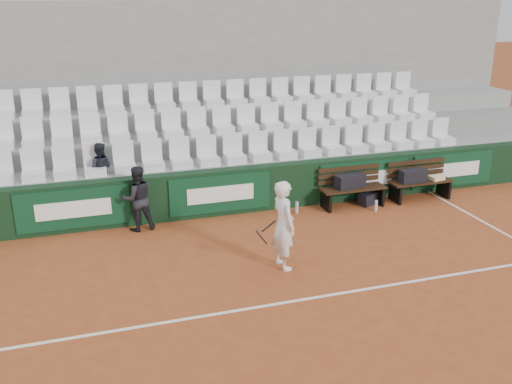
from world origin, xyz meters
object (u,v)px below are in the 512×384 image
object	(u,v)px
sports_bag_right	(413,176)
sports_bag_ground	(368,199)
bench_left	(352,197)
spectator_c	(98,148)
water_bottle_far	(376,206)
bench_right	(420,190)
tennis_player	(283,225)
ball_kid	(137,198)
sports_bag_left	(350,181)
water_bottle_near	(297,207)

from	to	relation	value
sports_bag_right	sports_bag_ground	distance (m)	1.18
bench_left	spectator_c	world-z (taller)	spectator_c
water_bottle_far	spectator_c	world-z (taller)	spectator_c
bench_left	bench_right	bearing A→B (deg)	-1.00
bench_left	sports_bag_right	bearing A→B (deg)	-1.42
tennis_player	ball_kid	distance (m)	3.31
bench_right	tennis_player	size ratio (longest dim) A/B	0.94
sports_bag_left	water_bottle_far	world-z (taller)	sports_bag_left
bench_left	spectator_c	xyz separation A→B (m)	(-5.38, 0.98, 1.33)
sports_bag_right	water_bottle_near	world-z (taller)	sports_bag_right
water_bottle_near	tennis_player	size ratio (longest dim) A/B	0.16
sports_bag_right	tennis_player	distance (m)	4.64
sports_bag_ground	ball_kid	size ratio (longest dim) A/B	0.33
bench_left	tennis_player	size ratio (longest dim) A/B	0.94
water_bottle_near	water_bottle_far	distance (m)	1.76
bench_right	sports_bag_ground	world-z (taller)	bench_right
bench_left	sports_bag_ground	bearing A→B (deg)	2.27
water_bottle_near	spectator_c	distance (m)	4.39
water_bottle_near	ball_kid	world-z (taller)	ball_kid
water_bottle_far	ball_kid	xyz separation A→B (m)	(-5.12, 0.53, 0.55)
bench_left	ball_kid	size ratio (longest dim) A/B	1.11
sports_bag_right	spectator_c	distance (m)	7.01
sports_bag_ground	water_bottle_near	world-z (taller)	sports_bag_ground
tennis_player	water_bottle_far	bearing A→B (deg)	33.64
bench_left	water_bottle_near	size ratio (longest dim) A/B	5.81
sports_bag_right	sports_bag_left	bearing A→B (deg)	176.94
water_bottle_near	ball_kid	bearing A→B (deg)	178.18
sports_bag_left	sports_bag_ground	xyz separation A→B (m)	(0.47, -0.03, -0.46)
sports_bag_ground	spectator_c	bearing A→B (deg)	170.57
sports_bag_right	spectator_c	bearing A→B (deg)	171.60
ball_kid	bench_right	bearing A→B (deg)	171.39
sports_bag_ground	tennis_player	size ratio (longest dim) A/B	0.27
water_bottle_far	sports_bag_left	bearing A→B (deg)	133.89
sports_bag_right	ball_kid	distance (m)	6.24
bench_left	sports_bag_right	xyz separation A→B (m)	(1.49, -0.04, 0.37)
ball_kid	spectator_c	distance (m)	1.39
sports_bag_right	water_bottle_near	bearing A→B (deg)	179.13
water_bottle_far	bench_right	bearing A→B (deg)	15.82
sports_bag_left	sports_bag_ground	world-z (taller)	sports_bag_left
bench_right	sports_bag_right	world-z (taller)	sports_bag_right
sports_bag_right	water_bottle_far	distance (m)	1.27
bench_right	water_bottle_near	world-z (taller)	bench_right
sports_bag_right	ball_kid	xyz separation A→B (m)	(-6.23, 0.15, 0.08)
sports_bag_left	sports_bag_ground	size ratio (longest dim) A/B	1.56
sports_bag_left	tennis_player	world-z (taller)	tennis_player
bench_right	ball_kid	xyz separation A→B (m)	(-6.46, 0.14, 0.45)
sports_bag_left	water_bottle_near	xyz separation A→B (m)	(-1.27, -0.04, -0.47)
sports_bag_left	water_bottle_far	distance (m)	0.79
ball_kid	sports_bag_ground	bearing A→B (deg)	171.58
sports_bag_ground	water_bottle_far	distance (m)	0.43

